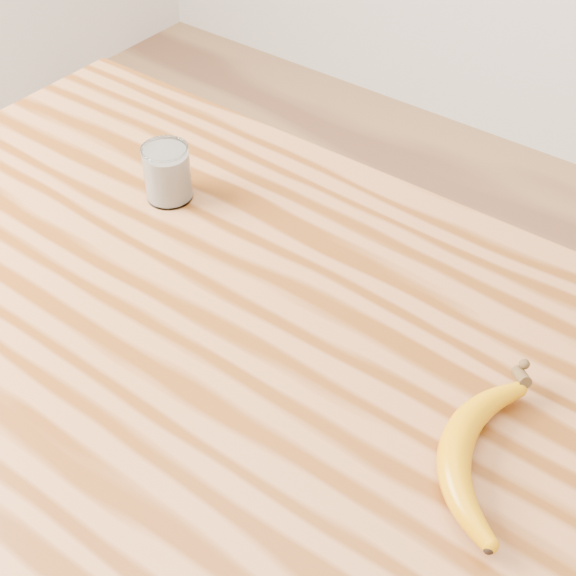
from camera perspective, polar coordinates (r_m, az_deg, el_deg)
The scene contains 3 objects.
table at distance 1.11m, azimuth -5.85°, elevation -6.38°, with size 1.20×0.80×0.90m.
smoothie_glass at distance 1.19m, azimuth -8.58°, elevation 8.05°, with size 0.07×0.07×0.09m.
banana at distance 0.87m, azimuth 11.79°, elevation -10.97°, with size 0.11×0.30×0.04m, color #C57F03, non-canonical shape.
Camera 1 is at (0.53, -0.51, 1.61)m, focal length 50.00 mm.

